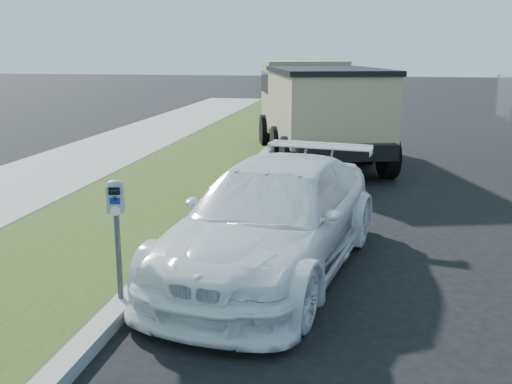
# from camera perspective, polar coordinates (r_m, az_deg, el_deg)

# --- Properties ---
(ground) EXTENTS (120.00, 120.00, 0.00)m
(ground) POSITION_cam_1_polar(r_m,az_deg,el_deg) (7.44, 9.46, -9.73)
(ground) COLOR black
(ground) RESTS_ON ground
(streetside) EXTENTS (6.12, 50.00, 0.15)m
(streetside) POSITION_cam_1_polar(r_m,az_deg,el_deg) (10.83, -21.31, -2.69)
(streetside) COLOR gray
(streetside) RESTS_ON ground
(parking_meter) EXTENTS (0.22, 0.17, 1.39)m
(parking_meter) POSITION_cam_1_polar(r_m,az_deg,el_deg) (6.77, -13.17, -2.07)
(parking_meter) COLOR #3F4247
(parking_meter) RESTS_ON ground
(white_wagon) EXTENTS (2.93, 5.29, 1.45)m
(white_wagon) POSITION_cam_1_polar(r_m,az_deg,el_deg) (7.96, 1.62, -2.47)
(white_wagon) COLOR white
(white_wagon) RESTS_ON ground
(dump_truck) EXTENTS (4.09, 6.94, 2.56)m
(dump_truck) POSITION_cam_1_polar(r_m,az_deg,el_deg) (16.23, 5.84, 8.23)
(dump_truck) COLOR black
(dump_truck) RESTS_ON ground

